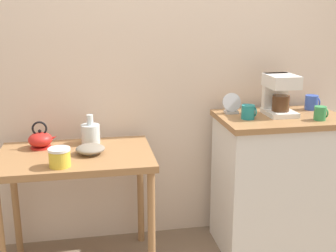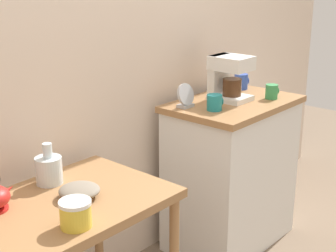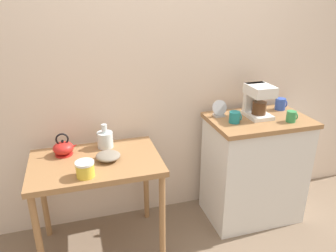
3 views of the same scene
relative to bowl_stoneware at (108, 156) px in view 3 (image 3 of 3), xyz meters
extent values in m
plane|color=#7A6651|center=(0.52, 0.05, -0.79)|extent=(8.00, 8.00, 0.00)
cube|color=beige|center=(0.62, 0.44, 0.61)|extent=(4.40, 0.10, 2.80)
cube|color=#9E7044|center=(-0.09, 0.02, -0.05)|extent=(0.90, 0.60, 0.04)
cylinder|color=#9E7044|center=(-0.50, -0.24, -0.43)|extent=(0.04, 0.04, 0.72)
cylinder|color=#9E7044|center=(0.32, -0.24, -0.43)|extent=(0.04, 0.04, 0.72)
cylinder|color=#9E7044|center=(-0.50, 0.28, -0.43)|extent=(0.04, 0.04, 0.72)
cylinder|color=#9E7044|center=(0.32, 0.28, -0.43)|extent=(0.04, 0.04, 0.72)
cube|color=white|center=(1.21, 0.06, -0.35)|extent=(0.76, 0.49, 0.88)
cube|color=#9E7044|center=(1.21, 0.06, 0.11)|extent=(0.79, 0.52, 0.04)
cylinder|color=gray|center=(0.00, 0.00, -0.03)|extent=(0.08, 0.08, 0.01)
ellipsoid|color=gray|center=(0.00, 0.00, 0.00)|extent=(0.17, 0.17, 0.05)
cylinder|color=red|center=(-0.30, 0.17, -0.03)|extent=(0.12, 0.12, 0.01)
ellipsoid|color=red|center=(-0.30, 0.17, 0.02)|extent=(0.14, 0.14, 0.09)
cone|color=red|center=(-0.23, 0.17, 0.03)|extent=(0.07, 0.03, 0.05)
sphere|color=black|center=(-0.30, 0.17, 0.08)|extent=(0.02, 0.02, 0.02)
torus|color=black|center=(-0.30, 0.17, 0.09)|extent=(0.09, 0.01, 0.09)
cylinder|color=silver|center=(0.01, 0.21, 0.03)|extent=(0.12, 0.12, 0.12)
cylinder|color=silver|center=(0.01, 0.21, 0.12)|extent=(0.04, 0.04, 0.06)
cylinder|color=gold|center=(-0.16, -0.18, 0.01)|extent=(0.11, 0.11, 0.09)
cylinder|color=white|center=(-0.16, -0.18, 0.07)|extent=(0.12, 0.12, 0.01)
cube|color=white|center=(1.21, 0.09, 0.14)|extent=(0.18, 0.22, 0.03)
cube|color=white|center=(1.21, 0.18, 0.26)|extent=(0.16, 0.05, 0.26)
cube|color=white|center=(1.21, 0.09, 0.35)|extent=(0.18, 0.22, 0.08)
cylinder|color=#4C2D19|center=(1.21, 0.08, 0.21)|extent=(0.11, 0.11, 0.10)
cylinder|color=teal|center=(0.97, 0.03, 0.17)|extent=(0.08, 0.08, 0.09)
torus|color=teal|center=(1.01, 0.03, 0.17)|extent=(0.01, 0.06, 0.06)
cylinder|color=#2D4CAD|center=(1.48, 0.20, 0.18)|extent=(0.09, 0.09, 0.10)
torus|color=#2D4CAD|center=(1.53, 0.20, 0.18)|extent=(0.01, 0.06, 0.06)
cylinder|color=#338C4C|center=(1.40, -0.07, 0.17)|extent=(0.07, 0.07, 0.09)
torus|color=#338C4C|center=(1.43, -0.07, 0.17)|extent=(0.01, 0.06, 0.06)
cube|color=#B2B5BA|center=(0.92, 0.19, 0.14)|extent=(0.09, 0.06, 0.02)
cylinder|color=#B2B5BA|center=(0.92, 0.19, 0.20)|extent=(0.12, 0.05, 0.12)
cylinder|color=black|center=(0.92, 0.19, 0.20)|extent=(0.10, 0.04, 0.10)
camera|label=1|loc=(0.01, -2.45, 0.80)|focal=46.57mm
camera|label=2|loc=(-1.17, -1.51, 0.88)|focal=53.60mm
camera|label=3|loc=(-0.17, -2.05, 1.05)|focal=34.92mm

